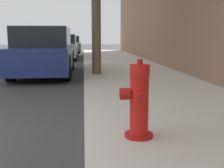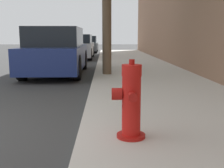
{
  "view_description": "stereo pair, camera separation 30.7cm",
  "coord_description": "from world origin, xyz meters",
  "views": [
    {
      "loc": [
        2.12,
        -2.9,
        1.21
      ],
      "look_at": [
        2.53,
        1.24,
        0.5
      ],
      "focal_mm": 45.0,
      "sensor_mm": 36.0,
      "label": 1
    },
    {
      "loc": [
        2.42,
        -2.92,
        1.21
      ],
      "look_at": [
        2.53,
        1.24,
        0.5
      ],
      "focal_mm": 45.0,
      "sensor_mm": 36.0,
      "label": 2
    }
  ],
  "objects": [
    {
      "name": "parked_car_far",
      "position": [
        1.0,
        18.47,
        0.61
      ],
      "size": [
        1.79,
        4.3,
        1.24
      ],
      "color": "#4C5156",
      "rests_on": "ground_plane"
    },
    {
      "name": "sidewalk_slab",
      "position": [
        3.61,
        0.0,
        0.06
      ],
      "size": [
        3.01,
        40.0,
        0.11
      ],
      "color": "beige",
      "rests_on": "ground_plane"
    },
    {
      "name": "parked_car_near",
      "position": [
        0.89,
        6.1,
        0.72
      ],
      "size": [
        1.72,
        4.15,
        1.49
      ],
      "color": "navy",
      "rests_on": "ground_plane"
    },
    {
      "name": "parked_car_mid",
      "position": [
        0.85,
        12.65,
        0.64
      ],
      "size": [
        1.86,
        4.22,
        1.31
      ],
      "color": "#B7B7BC",
      "rests_on": "ground_plane"
    },
    {
      "name": "fire_hydrant",
      "position": [
        2.7,
        0.04,
        0.51
      ],
      "size": [
        0.37,
        0.39,
        0.86
      ],
      "color": "#A91511",
      "rests_on": "sidewalk_slab"
    }
  ]
}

